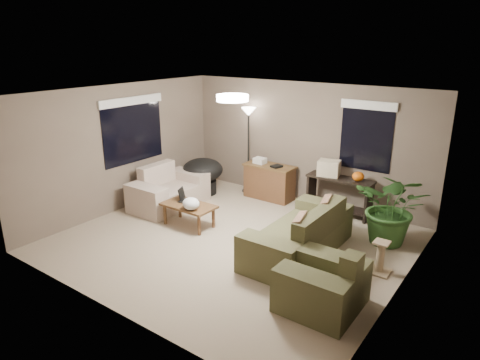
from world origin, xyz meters
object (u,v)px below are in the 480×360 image
Objects in this scene: main_sofa at (301,237)px; cat_scratching_post at (380,259)px; armchair at (323,286)px; houseplant at (392,216)px; loveseat at (168,192)px; console_table at (339,193)px; papasan_chair at (203,173)px; desk at (269,182)px; coffee_table at (189,208)px; floor_lamp at (248,122)px.

main_sofa is 4.40× the size of cat_scratching_post.
armchair is 2.35m from houseplant.
loveseat reaches higher than console_table.
main_sofa is at bearing -22.35° from papasan_chair.
cat_scratching_post is at bearing -29.79° from desk.
floor_lamp is at bearing 95.12° from coffee_table.
armchair is at bearing -43.14° from floor_lamp.
houseplant reaches higher than main_sofa.
armchair is at bearing -70.17° from console_table.
loveseat is at bearing -132.63° from desk.
papasan_chair is at bearing -156.84° from desk.
console_table is at bearing 46.94° from coffee_table.
coffee_table is at bearing -57.96° from papasan_chair.
main_sofa is 2.22m from coffee_table.
cat_scratching_post is at bearing -51.27° from console_table.
console_table is at bearing 12.15° from papasan_chair.
main_sofa is 2.20× the size of coffee_table.
houseplant is at bearing 86.49° from armchair.
armchair is 0.77× the size of houseplant.
main_sofa is 2.20× the size of armchair.
coffee_table is 3.46m from cat_scratching_post.
console_table is at bearing 128.73° from cat_scratching_post.
loveseat is 2.30m from floor_lamp.
armchair reaches higher than cat_scratching_post.
loveseat is 1.24× the size of houseplant.
main_sofa is at bearing 129.30° from armchair.
coffee_table is at bearing -173.50° from cat_scratching_post.
houseplant is at bearing -13.19° from desk.
desk is 0.85× the size of console_table.
main_sofa reaches higher than cat_scratching_post.
main_sofa reaches higher than papasan_chair.
coffee_table is 0.77× the size of console_table.
papasan_chair is at bearing -137.17° from floor_lamp.
console_table is (2.01, 2.16, 0.08)m from coffee_table.
papasan_chair reaches higher than cat_scratching_post.
papasan_chair is (0.09, 1.01, 0.17)m from loveseat.
loveseat is at bearing -116.28° from floor_lamp.
floor_lamp is 4.29m from cat_scratching_post.
papasan_chair is (-0.95, 1.52, 0.11)m from coffee_table.
floor_lamp is (-2.40, 1.99, 1.30)m from main_sofa.
papasan_chair reaches higher than coffee_table.
loveseat is at bearing 153.91° from coffee_table.
loveseat is 1.45× the size of desk.
desk is at bearing 78.44° from coffee_table.
papasan_chair is (-3.15, 1.30, 0.17)m from main_sofa.
coffee_table is 0.91× the size of desk.
coffee_table is 3.57m from houseplant.
cat_scratching_post is (1.23, 0.17, -0.08)m from main_sofa.
floor_lamp is at bearing 178.50° from console_table.
main_sofa is at bearing -172.11° from cat_scratching_post.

